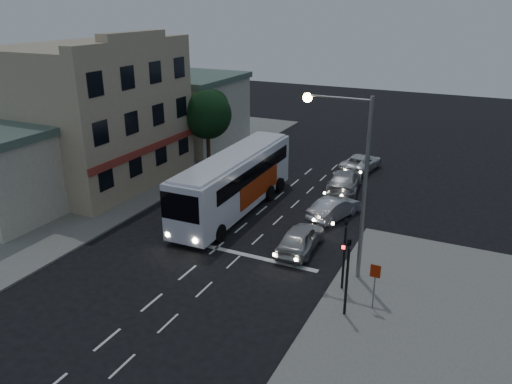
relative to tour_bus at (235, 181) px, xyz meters
The scene contains 15 objects.
ground 7.73m from the tour_bus, 77.49° to the right, with size 120.00×120.00×0.00m, color black.
sidewalk_far 11.59m from the tour_bus, behind, with size 12.00×50.00×0.12m, color slate.
road_markings 5.34m from the tour_bus, 53.79° to the right, with size 8.00×30.55×0.01m.
tour_bus is the anchor object (origin of this frame).
car_suv 7.00m from the tour_bus, 30.32° to the right, with size 1.76×4.39×1.49m, color #BABABA.
car_sedan_a 6.65m from the tour_bus, 14.30° to the left, with size 1.45×4.15×1.37m, color silver.
car_sedan_b 8.79m from the tour_bus, 51.01° to the left, with size 2.14×5.27×1.53m, color #B3B3B3.
car_sedan_c 13.15m from the tour_bus, 65.79° to the left, with size 2.22×4.81×1.34m, color silver.
traffic_signal_main 11.27m from the tour_bus, 35.16° to the right, with size 0.25×0.35×4.10m.
traffic_signal_side 13.04m from the tour_bus, 40.50° to the right, with size 0.18×0.15×4.10m.
regulatory_sign 13.25m from the tour_bus, 34.51° to the right, with size 0.45×0.12×2.20m.
streetlight 10.91m from the tour_bus, 29.49° to the right, with size 3.32×0.44×9.00m.
main_building 12.74m from the tour_bus, behind, with size 10.12×12.00×11.00m.
low_building_north 17.47m from the tour_bus, 133.03° to the left, with size 9.40×9.40×6.50m.
street_tree 10.46m from the tour_bus, 130.37° to the left, with size 4.00×4.00×6.20m.
Camera 1 is at (12.82, -19.63, 12.97)m, focal length 35.00 mm.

